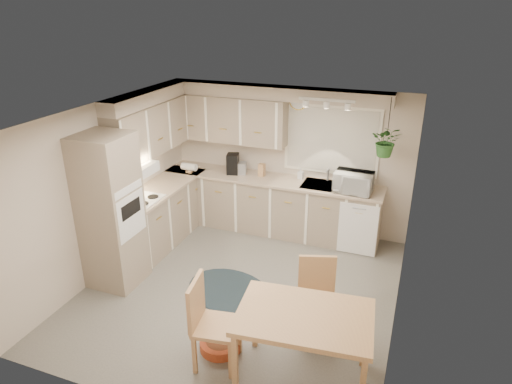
# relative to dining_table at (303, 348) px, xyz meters

# --- Properties ---
(floor) EXTENTS (4.20, 4.20, 0.00)m
(floor) POSITION_rel_dining_table_xyz_m (-1.20, 1.25, -0.41)
(floor) COLOR slate
(floor) RESTS_ON ground
(ceiling) EXTENTS (4.20, 4.20, 0.00)m
(ceiling) POSITION_rel_dining_table_xyz_m (-1.20, 1.25, 1.99)
(ceiling) COLOR white
(ceiling) RESTS_ON wall_back
(wall_back) EXTENTS (4.00, 0.04, 2.40)m
(wall_back) POSITION_rel_dining_table_xyz_m (-1.20, 3.35, 0.79)
(wall_back) COLOR beige
(wall_back) RESTS_ON floor
(wall_front) EXTENTS (4.00, 0.04, 2.40)m
(wall_front) POSITION_rel_dining_table_xyz_m (-1.20, -0.85, 0.79)
(wall_front) COLOR beige
(wall_front) RESTS_ON floor
(wall_left) EXTENTS (0.04, 4.20, 2.40)m
(wall_left) POSITION_rel_dining_table_xyz_m (-3.20, 1.25, 0.79)
(wall_left) COLOR beige
(wall_left) RESTS_ON floor
(wall_right) EXTENTS (0.04, 4.20, 2.40)m
(wall_right) POSITION_rel_dining_table_xyz_m (0.80, 1.25, 0.79)
(wall_right) COLOR beige
(wall_right) RESTS_ON floor
(base_cab_left) EXTENTS (0.60, 1.85, 0.90)m
(base_cab_left) POSITION_rel_dining_table_xyz_m (-2.90, 2.12, 0.04)
(base_cab_left) COLOR gray
(base_cab_left) RESTS_ON floor
(base_cab_back) EXTENTS (3.60, 0.60, 0.90)m
(base_cab_back) POSITION_rel_dining_table_xyz_m (-1.40, 3.05, 0.04)
(base_cab_back) COLOR gray
(base_cab_back) RESTS_ON floor
(counter_left) EXTENTS (0.64, 1.89, 0.04)m
(counter_left) POSITION_rel_dining_table_xyz_m (-2.89, 2.12, 0.51)
(counter_left) COLOR #C4B18F
(counter_left) RESTS_ON base_cab_left
(counter_back) EXTENTS (3.64, 0.64, 0.04)m
(counter_back) POSITION_rel_dining_table_xyz_m (-1.40, 3.04, 0.51)
(counter_back) COLOR #C4B18F
(counter_back) RESTS_ON base_cab_back
(oven_stack) EXTENTS (0.65, 0.65, 2.10)m
(oven_stack) POSITION_rel_dining_table_xyz_m (-2.87, 0.87, 0.64)
(oven_stack) COLOR gray
(oven_stack) RESTS_ON floor
(wall_oven_face) EXTENTS (0.02, 0.56, 0.58)m
(wall_oven_face) POSITION_rel_dining_table_xyz_m (-2.55, 0.87, 0.64)
(wall_oven_face) COLOR white
(wall_oven_face) RESTS_ON oven_stack
(upper_cab_left) EXTENTS (0.35, 2.00, 0.75)m
(upper_cab_left) POSITION_rel_dining_table_xyz_m (-3.02, 2.25, 1.41)
(upper_cab_left) COLOR gray
(upper_cab_left) RESTS_ON wall_left
(upper_cab_back) EXTENTS (2.00, 0.35, 0.75)m
(upper_cab_back) POSITION_rel_dining_table_xyz_m (-2.20, 3.17, 1.41)
(upper_cab_back) COLOR gray
(upper_cab_back) RESTS_ON wall_back
(soffit_left) EXTENTS (0.30, 2.00, 0.20)m
(soffit_left) POSITION_rel_dining_table_xyz_m (-3.05, 2.25, 1.89)
(soffit_left) COLOR beige
(soffit_left) RESTS_ON wall_left
(soffit_back) EXTENTS (3.60, 0.30, 0.20)m
(soffit_back) POSITION_rel_dining_table_xyz_m (-1.40, 3.20, 1.89)
(soffit_back) COLOR beige
(soffit_back) RESTS_ON wall_back
(cooktop) EXTENTS (0.52, 0.58, 0.02)m
(cooktop) POSITION_rel_dining_table_xyz_m (-2.88, 1.55, 0.53)
(cooktop) COLOR white
(cooktop) RESTS_ON counter_left
(range_hood) EXTENTS (0.40, 0.60, 0.14)m
(range_hood) POSITION_rel_dining_table_xyz_m (-2.90, 1.55, 0.99)
(range_hood) COLOR white
(range_hood) RESTS_ON upper_cab_left
(window_blinds) EXTENTS (1.40, 0.02, 1.00)m
(window_blinds) POSITION_rel_dining_table_xyz_m (-0.50, 3.32, 1.19)
(window_blinds) COLOR silver
(window_blinds) RESTS_ON wall_back
(window_frame) EXTENTS (1.50, 0.02, 1.10)m
(window_frame) POSITION_rel_dining_table_xyz_m (-0.50, 3.33, 1.19)
(window_frame) COLOR white
(window_frame) RESTS_ON wall_back
(sink) EXTENTS (0.70, 0.48, 0.10)m
(sink) POSITION_rel_dining_table_xyz_m (-0.50, 3.05, 0.49)
(sink) COLOR #9DA0A5
(sink) RESTS_ON counter_back
(dishwasher_front) EXTENTS (0.58, 0.02, 0.83)m
(dishwasher_front) POSITION_rel_dining_table_xyz_m (0.10, 2.74, 0.01)
(dishwasher_front) COLOR white
(dishwasher_front) RESTS_ON base_cab_back
(track_light_bar) EXTENTS (0.80, 0.04, 0.04)m
(track_light_bar) POSITION_rel_dining_table_xyz_m (-0.50, 2.80, 1.92)
(track_light_bar) COLOR white
(track_light_bar) RESTS_ON ceiling
(wall_clock) EXTENTS (0.30, 0.03, 0.30)m
(wall_clock) POSITION_rel_dining_table_xyz_m (-1.05, 3.32, 1.77)
(wall_clock) COLOR gold
(wall_clock) RESTS_ON wall_back
(dining_table) EXTENTS (1.39, 1.00, 0.82)m
(dining_table) POSITION_rel_dining_table_xyz_m (0.00, 0.00, 0.00)
(dining_table) COLOR tan
(dining_table) RESTS_ON floor
(chair_left) EXTENTS (0.54, 0.54, 1.01)m
(chair_left) POSITION_rel_dining_table_xyz_m (-0.91, -0.07, 0.09)
(chair_left) COLOR tan
(chair_left) RESTS_ON floor
(chair_back) EXTENTS (0.56, 0.56, 0.96)m
(chair_back) POSITION_rel_dining_table_xyz_m (-0.03, 0.70, 0.07)
(chair_back) COLOR tan
(chair_back) RESTS_ON floor
(braided_rug) EXTENTS (1.49, 1.31, 0.01)m
(braided_rug) POSITION_rel_dining_table_xyz_m (-1.33, 1.17, -0.41)
(braided_rug) COLOR black
(braided_rug) RESTS_ON floor
(pet_bed) EXTENTS (0.62, 0.62, 0.11)m
(pet_bed) POSITION_rel_dining_table_xyz_m (-0.98, 0.13, -0.36)
(pet_bed) COLOR #B54924
(pet_bed) RESTS_ON floor
(microwave) EXTENTS (0.58, 0.34, 0.38)m
(microwave) POSITION_rel_dining_table_xyz_m (-0.05, 2.95, 0.72)
(microwave) COLOR white
(microwave) RESTS_ON counter_back
(soap_bottle) EXTENTS (0.10, 0.19, 0.08)m
(soap_bottle) POSITION_rel_dining_table_xyz_m (-0.93, 3.20, 0.57)
(soap_bottle) COLOR white
(soap_bottle) RESTS_ON counter_back
(hanging_plant) EXTENTS (0.41, 0.46, 0.35)m
(hanging_plant) POSITION_rel_dining_table_xyz_m (0.36, 2.95, 1.31)
(hanging_plant) COLOR #2A5E25
(hanging_plant) RESTS_ON ceiling
(coffee_maker) EXTENTS (0.24, 0.27, 0.33)m
(coffee_maker) POSITION_rel_dining_table_xyz_m (-2.06, 3.05, 0.69)
(coffee_maker) COLOR black
(coffee_maker) RESTS_ON counter_back
(toaster) EXTENTS (0.35, 0.25, 0.19)m
(toaster) POSITION_rel_dining_table_xyz_m (-1.99, 3.07, 0.62)
(toaster) COLOR #9DA0A5
(toaster) RESTS_ON counter_back
(knife_block) EXTENTS (0.11, 0.11, 0.21)m
(knife_block) POSITION_rel_dining_table_xyz_m (-1.57, 3.10, 0.63)
(knife_block) COLOR tan
(knife_block) RESTS_ON counter_back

